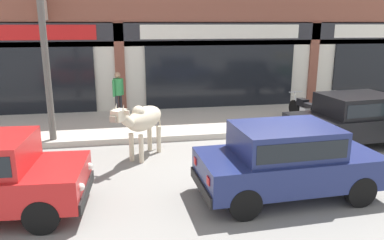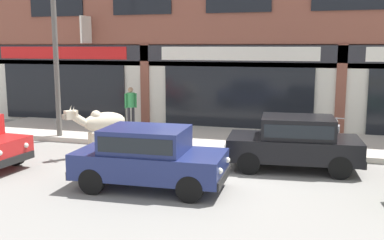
% 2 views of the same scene
% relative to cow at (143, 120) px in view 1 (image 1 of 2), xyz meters
% --- Properties ---
extents(ground_plane, '(90.00, 90.00, 0.00)m').
position_rel_cow_xyz_m(ground_plane, '(3.29, -1.04, -1.01)').
color(ground_plane, gray).
extents(sidewalk, '(19.00, 3.71, 0.18)m').
position_rel_cow_xyz_m(sidewalk, '(3.29, 3.02, -0.92)').
color(sidewalk, '#B7AFA3').
rests_on(sidewalk, ground).
extents(shop_building, '(23.00, 1.40, 8.47)m').
position_rel_cow_xyz_m(shop_building, '(3.28, 5.13, 3.01)').
color(shop_building, brown).
rests_on(shop_building, ground).
extents(cow, '(1.45, 1.86, 1.61)m').
position_rel_cow_xyz_m(cow, '(0.00, 0.00, 0.00)').
color(cow, beige).
rests_on(cow, ground).
extents(car_0, '(3.72, 1.91, 1.46)m').
position_rel_cow_xyz_m(car_0, '(5.84, -0.05, -0.19)').
color(car_0, black).
rests_on(car_0, ground).
extents(car_2, '(3.67, 1.75, 1.46)m').
position_rel_cow_xyz_m(car_2, '(2.65, -2.72, -0.19)').
color(car_2, black).
rests_on(car_2, ground).
extents(motorcycle_0, '(0.52, 1.81, 0.88)m').
position_rel_cow_xyz_m(motorcycle_0, '(5.53, 2.26, -0.44)').
color(motorcycle_0, black).
rests_on(motorcycle_0, sidewalk).
extents(motorcycle_1, '(0.52, 1.81, 0.88)m').
position_rel_cow_xyz_m(motorcycle_1, '(6.92, 2.19, -0.44)').
color(motorcycle_1, black).
rests_on(motorcycle_1, sidewalk).
extents(pedestrian, '(0.37, 0.39, 1.60)m').
position_rel_cow_xyz_m(pedestrian, '(-0.63, 3.59, 0.15)').
color(pedestrian, '#2D2D33').
rests_on(pedestrian, sidewalk).
extents(utility_pole, '(0.18, 0.18, 5.84)m').
position_rel_cow_xyz_m(utility_pole, '(-2.46, 1.46, 2.09)').
color(utility_pole, '#595651').
rests_on(utility_pole, sidewalk).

